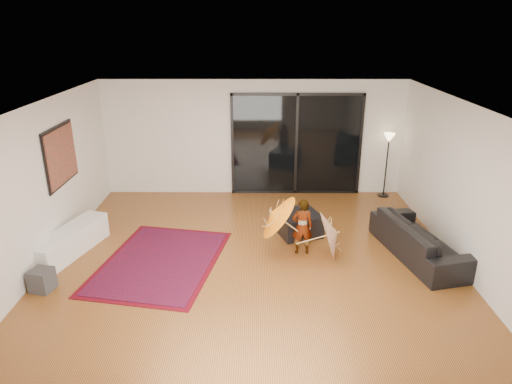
{
  "coord_description": "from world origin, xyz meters",
  "views": [
    {
      "loc": [
        0.07,
        -6.92,
        3.94
      ],
      "look_at": [
        0.06,
        0.59,
        1.1
      ],
      "focal_mm": 32.0,
      "sensor_mm": 36.0,
      "label": 1
    }
  ],
  "objects_px": {
    "media_console": "(71,241)",
    "sofa": "(420,239)",
    "ottoman": "(298,223)",
    "child": "(302,227)"
  },
  "relations": [
    {
      "from": "media_console",
      "to": "sofa",
      "type": "distance_m",
      "value": 6.2
    },
    {
      "from": "media_console",
      "to": "sofa",
      "type": "bearing_deg",
      "value": 15.64
    },
    {
      "from": "ottoman",
      "to": "child",
      "type": "xyz_separation_m",
      "value": [
        -0.01,
        -0.79,
        0.3
      ]
    },
    {
      "from": "sofa",
      "to": "ottoman",
      "type": "relative_size",
      "value": 2.91
    },
    {
      "from": "ottoman",
      "to": "media_console",
      "type": "bearing_deg",
      "value": -168.72
    },
    {
      "from": "ottoman",
      "to": "child",
      "type": "height_order",
      "value": "child"
    },
    {
      "from": "ottoman",
      "to": "child",
      "type": "distance_m",
      "value": 0.85
    },
    {
      "from": "media_console",
      "to": "ottoman",
      "type": "bearing_deg",
      "value": 27.56
    },
    {
      "from": "child",
      "to": "sofa",
      "type": "bearing_deg",
      "value": 174.64
    },
    {
      "from": "sofa",
      "to": "ottoman",
      "type": "xyz_separation_m",
      "value": [
        -2.06,
        0.89,
        -0.1
      ]
    }
  ]
}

